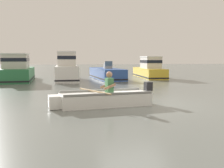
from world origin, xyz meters
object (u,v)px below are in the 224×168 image
Objects in this scene: moored_boat_white at (67,70)px; moored_boat_blue at (107,74)px; moored_boat_green at (17,71)px; rowboat_with_person at (103,98)px; moored_boat_yellow at (149,70)px.

moored_boat_white is 0.89× the size of moored_boat_blue.
moored_boat_white reaches higher than moored_boat_green.
rowboat_with_person is 11.96m from moored_boat_green.
moored_boat_green is 6.72m from moored_boat_blue.
moored_boat_white is 7.11m from moored_boat_yellow.
moored_boat_blue reaches higher than rowboat_with_person.
moored_boat_blue is at bearing -168.47° from moored_boat_yellow.
moored_boat_yellow reaches higher than moored_boat_blue.
rowboat_with_person is 0.65× the size of moored_boat_blue.
moored_boat_white is at bearing -4.86° from moored_boat_green.
moored_boat_green is at bearing 175.14° from moored_boat_white.
moored_boat_green reaches higher than moored_boat_blue.
moored_boat_white reaches higher than rowboat_with_person.
rowboat_with_person is at bearing -65.35° from moored_boat_green.
moored_boat_blue is at bearing 18.68° from moored_boat_white.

